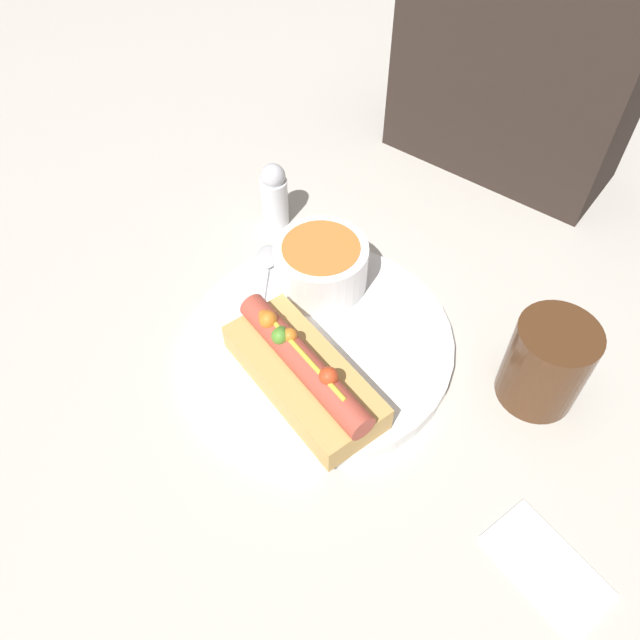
# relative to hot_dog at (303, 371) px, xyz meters

# --- Properties ---
(ground_plane) EXTENTS (4.00, 4.00, 0.00)m
(ground_plane) POSITION_rel_hot_dog_xyz_m (-0.02, 0.06, -0.04)
(ground_plane) COLOR #BCB7AD
(dinner_plate) EXTENTS (0.28, 0.28, 0.02)m
(dinner_plate) POSITION_rel_hot_dog_xyz_m (-0.02, 0.06, -0.03)
(dinner_plate) COLOR white
(dinner_plate) RESTS_ON ground_plane
(hot_dog) EXTENTS (0.19, 0.12, 0.06)m
(hot_dog) POSITION_rel_hot_dog_xyz_m (0.00, 0.00, 0.00)
(hot_dog) COLOR tan
(hot_dog) RESTS_ON dinner_plate
(soup_bowl) EXTENTS (0.10, 0.10, 0.05)m
(soup_bowl) POSITION_rel_hot_dog_xyz_m (-0.07, 0.12, 0.01)
(soup_bowl) COLOR white
(soup_bowl) RESTS_ON dinner_plate
(spoon) EXTENTS (0.10, 0.13, 0.01)m
(spoon) POSITION_rel_hot_dog_xyz_m (-0.13, 0.09, -0.02)
(spoon) COLOR #B7B7BC
(spoon) RESTS_ON dinner_plate
(drinking_glass) EXTENTS (0.08, 0.08, 0.10)m
(drinking_glass) POSITION_rel_hot_dog_xyz_m (0.18, 0.14, 0.01)
(drinking_glass) COLOR #4C2D19
(drinking_glass) RESTS_ON ground_plane
(napkin) EXTENTS (0.11, 0.08, 0.01)m
(napkin) POSITION_rel_hot_dog_xyz_m (0.26, -0.01, -0.04)
(napkin) COLOR white
(napkin) RESTS_ON ground_plane
(salt_shaker) EXTENTS (0.03, 0.03, 0.09)m
(salt_shaker) POSITION_rel_hot_dog_xyz_m (-0.19, 0.18, 0.00)
(salt_shaker) COLOR silver
(salt_shaker) RESTS_ON ground_plane
(seated_diner) EXTENTS (0.29, 0.15, 0.46)m
(seated_diner) POSITION_rel_hot_dog_xyz_m (-0.03, 0.46, 0.17)
(seated_diner) COLOR #2D231E
(seated_diner) RESTS_ON ground_plane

